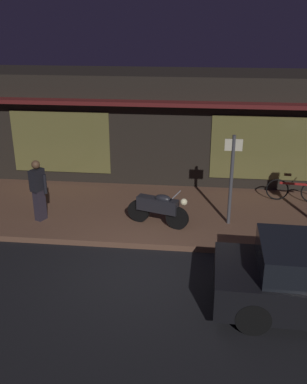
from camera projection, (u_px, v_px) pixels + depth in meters
ground_plane at (137, 271)px, 9.71m from camera, size 60.00×60.00×0.00m
sidewalk_slab at (153, 213)px, 12.45m from camera, size 18.00×4.00×0.15m
storefront_building at (164, 126)px, 14.93m from camera, size 18.00×3.30×3.60m
motorcycle at (159, 208)px, 11.35m from camera, size 1.66×0.74×0.97m
bicycle_parked at (295, 190)px, 12.90m from camera, size 1.66×0.42×0.91m
person_photographer at (38, 189)px, 11.54m from camera, size 0.60×0.44×1.67m
sign_post at (232, 175)px, 11.14m from camera, size 0.44×0.09×2.40m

